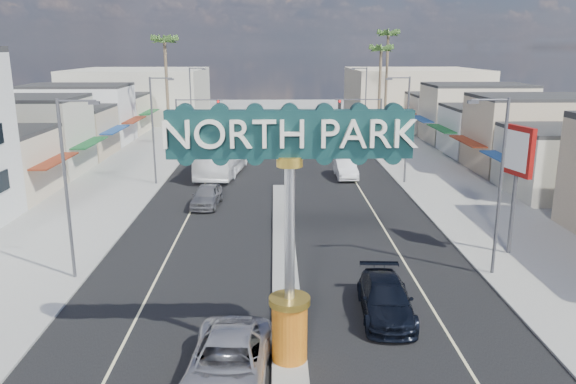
{
  "coord_description": "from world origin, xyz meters",
  "views": [
    {
      "loc": [
        -0.5,
        -16.52,
        11.3
      ],
      "look_at": [
        0.15,
        10.38,
        4.36
      ],
      "focal_mm": 35.0,
      "sensor_mm": 36.0,
      "label": 1
    }
  ],
  "objects_px": {
    "gateway_sign": "(290,209)",
    "car_parked_left": "(207,196)",
    "streetlight_r_mid": "(405,124)",
    "palm_right_far": "(388,39)",
    "suv_left": "(228,363)",
    "palm_left_far": "(165,46)",
    "streetlight_l_mid": "(155,125)",
    "bank_pylon_sign": "(518,158)",
    "traffic_signal_left": "(194,115)",
    "suv_right": "(386,299)",
    "streetlight_r_near": "(498,179)",
    "streetlight_l_near": "(69,181)",
    "car_parked_right": "(346,169)",
    "traffic_signal_right": "(364,115)",
    "streetlight_r_far": "(364,100)",
    "palm_right_mid": "(381,53)",
    "streetlight_l_far": "(192,101)",
    "city_bus": "(226,152)"
  },
  "relations": [
    {
      "from": "palm_left_far",
      "to": "gateway_sign",
      "type": "bearing_deg",
      "value": -74.85
    },
    {
      "from": "city_bus",
      "to": "streetlight_r_far",
      "type": "bearing_deg",
      "value": 53.71
    },
    {
      "from": "traffic_signal_left",
      "to": "palm_right_far",
      "type": "xyz_separation_m",
      "value": [
        24.18,
        18.01,
        8.11
      ]
    },
    {
      "from": "suv_left",
      "to": "city_bus",
      "type": "xyz_separation_m",
      "value": [
        -2.97,
        34.79,
        0.99
      ]
    },
    {
      "from": "palm_left_far",
      "to": "car_parked_left",
      "type": "height_order",
      "value": "palm_left_far"
    },
    {
      "from": "traffic_signal_left",
      "to": "suv_left",
      "type": "relative_size",
      "value": 1.0
    },
    {
      "from": "streetlight_l_near",
      "to": "car_parked_right",
      "type": "relative_size",
      "value": 1.83
    },
    {
      "from": "gateway_sign",
      "to": "bank_pylon_sign",
      "type": "relative_size",
      "value": 1.28
    },
    {
      "from": "gateway_sign",
      "to": "car_parked_right",
      "type": "xyz_separation_m",
      "value": [
        5.81,
        30.32,
        -5.12
      ]
    },
    {
      "from": "traffic_signal_right",
      "to": "suv_left",
      "type": "relative_size",
      "value": 1.0
    },
    {
      "from": "streetlight_r_mid",
      "to": "palm_right_far",
      "type": "distance_m",
      "value": 33.14
    },
    {
      "from": "traffic_signal_right",
      "to": "suv_left",
      "type": "distance_m",
      "value": 44.94
    },
    {
      "from": "streetlight_l_near",
      "to": "car_parked_right",
      "type": "xyz_separation_m",
      "value": [
        16.25,
        22.3,
        -4.26
      ]
    },
    {
      "from": "streetlight_r_far",
      "to": "car_parked_right",
      "type": "relative_size",
      "value": 1.83
    },
    {
      "from": "streetlight_l_near",
      "to": "palm_right_mid",
      "type": "relative_size",
      "value": 0.74
    },
    {
      "from": "traffic_signal_right",
      "to": "suv_right",
      "type": "distance_m",
      "value": 38.82
    },
    {
      "from": "streetlight_r_far",
      "to": "suv_right",
      "type": "height_order",
      "value": "streetlight_r_far"
    },
    {
      "from": "streetlight_l_far",
      "to": "traffic_signal_left",
      "type": "bearing_deg",
      "value": -81.14
    },
    {
      "from": "streetlight_r_near",
      "to": "streetlight_r_mid",
      "type": "relative_size",
      "value": 1.0
    },
    {
      "from": "suv_left",
      "to": "palm_left_far",
      "type": "bearing_deg",
      "value": 106.02
    },
    {
      "from": "palm_right_far",
      "to": "streetlight_l_mid",
      "type": "bearing_deg",
      "value": -128.48
    },
    {
      "from": "traffic_signal_left",
      "to": "suv_left",
      "type": "distance_m",
      "value": 44.05
    },
    {
      "from": "streetlight_r_mid",
      "to": "palm_right_far",
      "type": "height_order",
      "value": "palm_right_far"
    },
    {
      "from": "traffic_signal_left",
      "to": "streetlight_r_far",
      "type": "height_order",
      "value": "streetlight_r_far"
    },
    {
      "from": "streetlight_r_mid",
      "to": "streetlight_l_near",
      "type": "bearing_deg",
      "value": -136.21
    },
    {
      "from": "suv_left",
      "to": "traffic_signal_right",
      "type": "bearing_deg",
      "value": 78.97
    },
    {
      "from": "gateway_sign",
      "to": "streetlight_r_mid",
      "type": "distance_m",
      "value": 29.91
    },
    {
      "from": "palm_left_far",
      "to": "streetlight_l_near",
      "type": "bearing_deg",
      "value": -86.33
    },
    {
      "from": "palm_left_far",
      "to": "car_parked_right",
      "type": "height_order",
      "value": "palm_left_far"
    },
    {
      "from": "suv_left",
      "to": "bank_pylon_sign",
      "type": "relative_size",
      "value": 0.84
    },
    {
      "from": "streetlight_l_mid",
      "to": "palm_left_far",
      "type": "distance_m",
      "value": 21.16
    },
    {
      "from": "traffic_signal_left",
      "to": "palm_right_mid",
      "type": "height_order",
      "value": "palm_right_mid"
    },
    {
      "from": "streetlight_l_mid",
      "to": "bank_pylon_sign",
      "type": "distance_m",
      "value": 28.72
    },
    {
      "from": "palm_left_far",
      "to": "car_parked_left",
      "type": "bearing_deg",
      "value": -74.32
    },
    {
      "from": "streetlight_l_far",
      "to": "city_bus",
      "type": "relative_size",
      "value": 0.69
    },
    {
      "from": "gateway_sign",
      "to": "car_parked_left",
      "type": "relative_size",
      "value": 1.96
    },
    {
      "from": "suv_right",
      "to": "streetlight_r_near",
      "type": "bearing_deg",
      "value": 38.38
    },
    {
      "from": "streetlight_l_near",
      "to": "streetlight_l_far",
      "type": "distance_m",
      "value": 42.0
    },
    {
      "from": "palm_right_far",
      "to": "suv_left",
      "type": "height_order",
      "value": "palm_right_far"
    },
    {
      "from": "streetlight_l_mid",
      "to": "streetlight_r_near",
      "type": "bearing_deg",
      "value": -43.79
    },
    {
      "from": "gateway_sign",
      "to": "palm_left_far",
      "type": "height_order",
      "value": "palm_left_far"
    },
    {
      "from": "palm_right_far",
      "to": "suv_right",
      "type": "height_order",
      "value": "palm_right_far"
    },
    {
      "from": "streetlight_r_mid",
      "to": "palm_left_far",
      "type": "bearing_deg",
      "value": 139.52
    },
    {
      "from": "streetlight_l_mid",
      "to": "car_parked_right",
      "type": "height_order",
      "value": "streetlight_l_mid"
    },
    {
      "from": "gateway_sign",
      "to": "suv_right",
      "type": "relative_size",
      "value": 1.72
    },
    {
      "from": "traffic_signal_left",
      "to": "streetlight_l_near",
      "type": "bearing_deg",
      "value": -92.1
    },
    {
      "from": "streetlight_r_mid",
      "to": "palm_right_mid",
      "type": "bearing_deg",
      "value": 84.36
    },
    {
      "from": "streetlight_l_far",
      "to": "streetlight_r_far",
      "type": "height_order",
      "value": "same"
    },
    {
      "from": "streetlight_l_mid",
      "to": "car_parked_right",
      "type": "distance_m",
      "value": 16.95
    },
    {
      "from": "palm_right_mid",
      "to": "suv_left",
      "type": "xyz_separation_m",
      "value": [
        -15.14,
        -55.36,
        -9.77
      ]
    }
  ]
}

